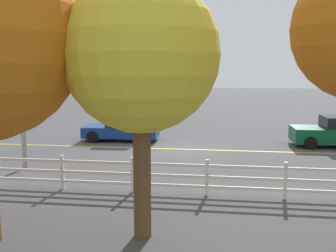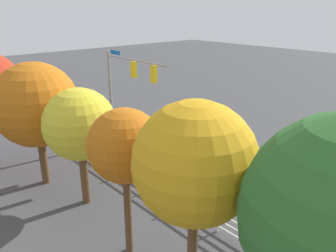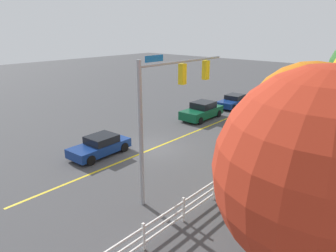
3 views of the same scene
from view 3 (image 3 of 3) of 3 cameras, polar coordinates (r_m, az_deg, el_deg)
name	(u,v)px [view 3 (image 3 of 3)]	position (r m, az deg, el deg)	size (l,w,h in m)	color
ground_plane	(154,148)	(21.40, -2.59, -4.12)	(120.00, 120.00, 0.00)	#444447
lane_center_stripe	(189,134)	(24.25, 3.96, -1.46)	(28.00, 0.16, 0.01)	gold
signal_assembly	(169,99)	(14.55, 0.13, 5.08)	(6.15, 0.38, 6.85)	gray
car_0	(100,146)	(20.57, -12.46, -3.59)	(4.12, 1.99, 1.29)	navy
car_1	(259,110)	(29.83, 16.42, 2.79)	(4.75, 1.98, 1.31)	slate
car_2	(234,101)	(33.16, 12.09, 4.56)	(4.63, 1.98, 1.27)	navy
car_3	(202,111)	(28.25, 6.32, 2.81)	(4.53, 2.06, 1.54)	#0C4C2D
white_rail_fence	(267,153)	(20.05, 17.80, -4.71)	(26.10, 0.10, 1.15)	white
tree_1	(322,174)	(8.03, 26.57, -7.98)	(5.06, 5.06, 7.29)	brown
tree_2	(308,126)	(12.18, 24.52, 0.07)	(4.56, 4.56, 6.91)	brown
tree_5	(316,113)	(15.64, 25.70, 2.11)	(3.52, 3.52, 6.01)	brown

